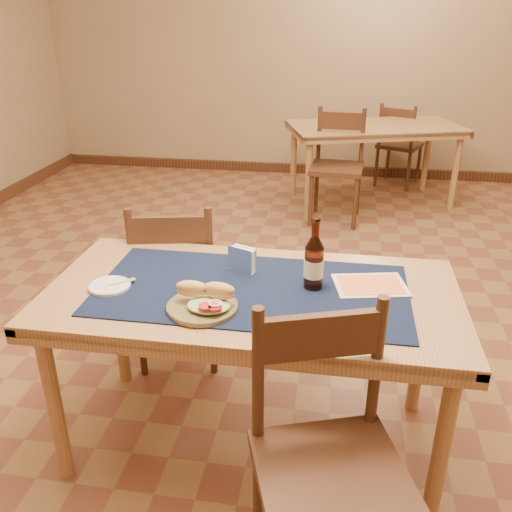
# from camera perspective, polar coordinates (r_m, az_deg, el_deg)

# --- Properties ---
(room) EXTENTS (6.04, 7.04, 2.84)m
(room) POSITION_cam_1_polar(r_m,az_deg,el_deg) (2.67, 2.51, 17.19)
(room) COLOR brown
(room) RESTS_ON ground
(main_table) EXTENTS (1.60, 0.80, 0.75)m
(main_table) POSITION_cam_1_polar(r_m,az_deg,el_deg) (2.15, -0.43, -5.53)
(main_table) COLOR #A4734D
(main_table) RESTS_ON ground
(placemat) EXTENTS (1.20, 0.60, 0.01)m
(placemat) POSITION_cam_1_polar(r_m,az_deg,el_deg) (2.11, -0.43, -3.52)
(placemat) COLOR #0F1938
(placemat) RESTS_ON main_table
(baseboard) EXTENTS (6.00, 7.00, 0.10)m
(baseboard) POSITION_cam_1_polar(r_m,az_deg,el_deg) (3.15, 2.05, -7.98)
(baseboard) COLOR #462A19
(baseboard) RESTS_ON ground
(back_table) EXTENTS (1.72, 1.22, 0.75)m
(back_table) POSITION_cam_1_polar(r_m,az_deg,el_deg) (5.31, 12.38, 12.44)
(back_table) COLOR #A4734D
(back_table) RESTS_ON ground
(chair_main_far) EXTENTS (0.50, 0.50, 0.92)m
(chair_main_far) POSITION_cam_1_polar(r_m,az_deg,el_deg) (2.81, -8.37, -2.48)
(chair_main_far) COLOR #462A19
(chair_main_far) RESTS_ON ground
(chair_main_near) EXTENTS (0.56, 0.56, 0.96)m
(chair_main_near) POSITION_cam_1_polar(r_m,az_deg,el_deg) (1.77, 7.65, -20.56)
(chair_main_near) COLOR #462A19
(chair_main_near) RESTS_ON ground
(chair_back_near) EXTENTS (0.47, 0.47, 0.96)m
(chair_back_near) POSITION_cam_1_polar(r_m,az_deg,el_deg) (4.84, 8.56, 9.52)
(chair_back_near) COLOR #462A19
(chair_back_near) RESTS_ON ground
(chair_back_far) EXTENTS (0.53, 0.53, 0.87)m
(chair_back_far) POSITION_cam_1_polar(r_m,az_deg,el_deg) (5.95, 14.80, 11.35)
(chair_back_far) COLOR #462A19
(chair_back_far) RESTS_ON ground
(sandwich_plate) EXTENTS (0.26, 0.26, 0.10)m
(sandwich_plate) POSITION_cam_1_polar(r_m,az_deg,el_deg) (1.96, -5.45, -4.88)
(sandwich_plate) COLOR brown
(sandwich_plate) RESTS_ON placemat
(side_plate) EXTENTS (0.16, 0.16, 0.01)m
(side_plate) POSITION_cam_1_polar(r_m,az_deg,el_deg) (2.19, -15.16, -3.03)
(side_plate) COLOR white
(side_plate) RESTS_ON placemat
(fork) EXTENTS (0.10, 0.09, 0.00)m
(fork) POSITION_cam_1_polar(r_m,az_deg,el_deg) (2.19, -13.84, -2.66)
(fork) COLOR #81CE71
(fork) RESTS_ON side_plate
(beer_bottle) EXTENTS (0.08, 0.08, 0.29)m
(beer_bottle) POSITION_cam_1_polar(r_m,az_deg,el_deg) (2.08, 6.11, -0.67)
(beer_bottle) COLOR #481B0C
(beer_bottle) RESTS_ON placemat
(napkin_holder) EXTENTS (0.13, 0.09, 0.11)m
(napkin_holder) POSITION_cam_1_polar(r_m,az_deg,el_deg) (2.22, -1.46, -0.39)
(napkin_holder) COLOR white
(napkin_holder) RESTS_ON placemat
(menu_card) EXTENTS (0.31, 0.26, 0.01)m
(menu_card) POSITION_cam_1_polar(r_m,az_deg,el_deg) (2.17, 11.94, -3.00)
(menu_card) COLOR beige
(menu_card) RESTS_ON placemat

